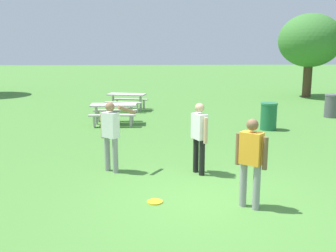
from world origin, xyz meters
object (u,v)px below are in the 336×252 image
(frisbee, at_px, (155,202))
(picnic_table_far, at_px, (127,98))
(person_thrower, at_px, (251,158))
(tree_broad_center, at_px, (310,41))
(trash_can_beside_table, at_px, (269,116))
(trash_can_further_along, at_px, (332,106))
(person_bystander, at_px, (199,134))
(person_catcher, at_px, (111,131))
(picnic_table_near, at_px, (114,110))

(frisbee, distance_m, picnic_table_far, 11.17)
(person_thrower, height_order, tree_broad_center, tree_broad_center)
(trash_can_beside_table, distance_m, tree_broad_center, 10.84)
(frisbee, relative_size, trash_can_beside_table, 0.31)
(person_thrower, xyz_separation_m, frisbee, (-1.70, 0.33, -0.93))
(trash_can_further_along, bearing_deg, person_thrower, -122.40)
(person_thrower, bearing_deg, trash_can_further_along, 57.60)
(person_bystander, relative_size, trash_can_beside_table, 1.71)
(picnic_table_far, distance_m, trash_can_further_along, 8.91)
(person_thrower, height_order, person_bystander, same)
(frisbee, relative_size, trash_can_further_along, 0.31)
(tree_broad_center, bearing_deg, person_catcher, -126.62)
(person_thrower, relative_size, picnic_table_near, 0.95)
(trash_can_further_along, bearing_deg, picnic_table_far, 165.10)
(person_catcher, bearing_deg, tree_broad_center, 53.38)
(frisbee, bearing_deg, picnic_table_near, 100.35)
(trash_can_beside_table, distance_m, trash_can_further_along, 4.13)
(person_thrower, bearing_deg, picnic_table_near, 111.11)
(picnic_table_far, bearing_deg, trash_can_further_along, -14.90)
(person_thrower, relative_size, trash_can_beside_table, 1.71)
(picnic_table_near, distance_m, picnic_table_far, 3.37)
(person_bystander, distance_m, frisbee, 2.18)
(person_bystander, height_order, trash_can_beside_table, person_bystander)
(person_catcher, xyz_separation_m, trash_can_further_along, (8.47, 6.88, -0.48))
(frisbee, bearing_deg, tree_broad_center, 59.50)
(person_bystander, bearing_deg, person_catcher, 172.55)
(frisbee, xyz_separation_m, trash_can_further_along, (7.50, 8.81, 0.47))
(trash_can_beside_table, height_order, tree_broad_center, tree_broad_center)
(picnic_table_near, height_order, trash_can_beside_table, trash_can_beside_table)
(person_thrower, height_order, trash_can_further_along, person_thrower)
(frisbee, xyz_separation_m, picnic_table_far, (-1.11, 11.11, 0.55))
(person_bystander, relative_size, trash_can_further_along, 1.71)
(frisbee, xyz_separation_m, trash_can_beside_table, (4.12, 6.45, 0.47))
(person_catcher, relative_size, frisbee, 5.57)
(person_thrower, xyz_separation_m, picnic_table_far, (-2.81, 11.43, -0.38))
(person_catcher, height_order, tree_broad_center, tree_broad_center)
(person_catcher, height_order, picnic_table_far, person_catcher)
(picnic_table_near, bearing_deg, trash_can_further_along, 6.80)
(person_catcher, bearing_deg, person_thrower, -40.27)
(person_catcher, distance_m, trash_can_beside_table, 6.82)
(person_catcher, distance_m, picnic_table_near, 5.84)
(picnic_table_near, distance_m, trash_can_further_along, 8.98)
(frisbee, xyz_separation_m, picnic_table_near, (-1.42, 7.75, 0.55))
(person_thrower, height_order, frisbee, person_thrower)
(frisbee, height_order, trash_can_further_along, trash_can_further_along)
(picnic_table_near, height_order, tree_broad_center, tree_broad_center)
(tree_broad_center, bearing_deg, picnic_table_near, -143.44)
(picnic_table_near, relative_size, trash_can_further_along, 1.79)
(trash_can_beside_table, xyz_separation_m, trash_can_further_along, (3.38, 2.36, 0.00))
(person_thrower, height_order, trash_can_beside_table, person_thrower)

